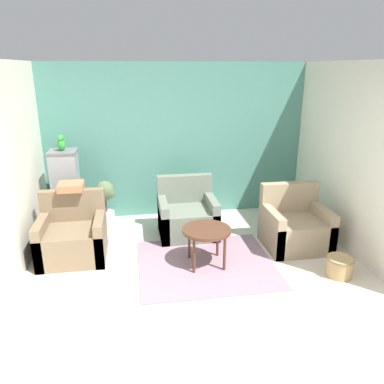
{
  "coord_description": "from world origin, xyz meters",
  "views": [
    {
      "loc": [
        -0.76,
        -3.13,
        2.48
      ],
      "look_at": [
        0.0,
        1.55,
        0.9
      ],
      "focal_mm": 35.0,
      "sensor_mm": 36.0,
      "label": 1
    }
  ],
  "objects_px": {
    "coffee_table": "(207,233)",
    "parrot": "(61,143)",
    "armchair_middle": "(187,217)",
    "armchair_right": "(295,227)",
    "armchair_left": "(73,238)",
    "wicker_basket": "(340,266)",
    "potted_plant": "(105,199)",
    "birdcage": "(67,195)"
  },
  "relations": [
    {
      "from": "coffee_table",
      "to": "parrot",
      "type": "height_order",
      "value": "parrot"
    },
    {
      "from": "parrot",
      "to": "armchair_middle",
      "type": "bearing_deg",
      "value": -13.3
    },
    {
      "from": "armchair_right",
      "to": "parrot",
      "type": "relative_size",
      "value": 3.58
    },
    {
      "from": "armchair_left",
      "to": "parrot",
      "type": "relative_size",
      "value": 3.58
    },
    {
      "from": "wicker_basket",
      "to": "parrot",
      "type": "bearing_deg",
      "value": 150.76
    },
    {
      "from": "potted_plant",
      "to": "armchair_left",
      "type": "bearing_deg",
      "value": -109.61
    },
    {
      "from": "parrot",
      "to": "wicker_basket",
      "type": "xyz_separation_m",
      "value": [
        3.51,
        -1.97,
        -1.28
      ]
    },
    {
      "from": "armchair_right",
      "to": "armchair_middle",
      "type": "distance_m",
      "value": 1.61
    },
    {
      "from": "armchair_middle",
      "to": "potted_plant",
      "type": "height_order",
      "value": "armchair_middle"
    },
    {
      "from": "birdcage",
      "to": "armchair_middle",
      "type": "bearing_deg",
      "value": -13.24
    },
    {
      "from": "armchair_middle",
      "to": "birdcage",
      "type": "distance_m",
      "value": 1.9
    },
    {
      "from": "armchair_right",
      "to": "parrot",
      "type": "distance_m",
      "value": 3.65
    },
    {
      "from": "coffee_table",
      "to": "armchair_right",
      "type": "xyz_separation_m",
      "value": [
        1.37,
        0.34,
        -0.17
      ]
    },
    {
      "from": "potted_plant",
      "to": "coffee_table",
      "type": "bearing_deg",
      "value": -48.75
    },
    {
      "from": "birdcage",
      "to": "armchair_left",
      "type": "bearing_deg",
      "value": -79.04
    },
    {
      "from": "armchair_left",
      "to": "birdcage",
      "type": "xyz_separation_m",
      "value": [
        -0.18,
        0.92,
        0.31
      ]
    },
    {
      "from": "birdcage",
      "to": "wicker_basket",
      "type": "relative_size",
      "value": 3.87
    },
    {
      "from": "armchair_left",
      "to": "armchair_right",
      "type": "distance_m",
      "value": 3.12
    },
    {
      "from": "armchair_left",
      "to": "wicker_basket",
      "type": "xyz_separation_m",
      "value": [
        3.34,
        -1.04,
        -0.16
      ]
    },
    {
      "from": "birdcage",
      "to": "potted_plant",
      "type": "distance_m",
      "value": 0.59
    },
    {
      "from": "armchair_left",
      "to": "birdcage",
      "type": "distance_m",
      "value": 0.99
    },
    {
      "from": "armchair_right",
      "to": "birdcage",
      "type": "distance_m",
      "value": 3.49
    },
    {
      "from": "coffee_table",
      "to": "armchair_left",
      "type": "bearing_deg",
      "value": 164.14
    },
    {
      "from": "armchair_right",
      "to": "wicker_basket",
      "type": "distance_m",
      "value": 0.92
    },
    {
      "from": "coffee_table",
      "to": "wicker_basket",
      "type": "distance_m",
      "value": 1.71
    },
    {
      "from": "armchair_right",
      "to": "parrot",
      "type": "xyz_separation_m",
      "value": [
        -3.3,
        1.09,
        1.12
      ]
    },
    {
      "from": "armchair_middle",
      "to": "birdcage",
      "type": "height_order",
      "value": "birdcage"
    },
    {
      "from": "birdcage",
      "to": "wicker_basket",
      "type": "height_order",
      "value": "birdcage"
    },
    {
      "from": "birdcage",
      "to": "potted_plant",
      "type": "relative_size",
      "value": 1.73
    },
    {
      "from": "parrot",
      "to": "birdcage",
      "type": "bearing_deg",
      "value": -90.0
    },
    {
      "from": "parrot",
      "to": "coffee_table",
      "type": "bearing_deg",
      "value": -36.42
    },
    {
      "from": "armchair_left",
      "to": "armchair_right",
      "type": "bearing_deg",
      "value": -2.94
    },
    {
      "from": "coffee_table",
      "to": "potted_plant",
      "type": "bearing_deg",
      "value": 131.25
    },
    {
      "from": "armchair_left",
      "to": "armchair_middle",
      "type": "bearing_deg",
      "value": 16.71
    },
    {
      "from": "armchair_right",
      "to": "wicker_basket",
      "type": "height_order",
      "value": "armchair_right"
    },
    {
      "from": "armchair_left",
      "to": "potted_plant",
      "type": "xyz_separation_m",
      "value": [
        0.38,
        1.07,
        0.16
      ]
    },
    {
      "from": "potted_plant",
      "to": "birdcage",
      "type": "bearing_deg",
      "value": -165.76
    },
    {
      "from": "wicker_basket",
      "to": "armchair_middle",
      "type": "bearing_deg",
      "value": 137.72
    },
    {
      "from": "coffee_table",
      "to": "parrot",
      "type": "xyz_separation_m",
      "value": [
        -1.93,
        1.42,
        0.95
      ]
    },
    {
      "from": "birdcage",
      "to": "parrot",
      "type": "distance_m",
      "value": 0.81
    },
    {
      "from": "potted_plant",
      "to": "wicker_basket",
      "type": "bearing_deg",
      "value": -35.48
    },
    {
      "from": "coffee_table",
      "to": "armchair_left",
      "type": "relative_size",
      "value": 0.72
    }
  ]
}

